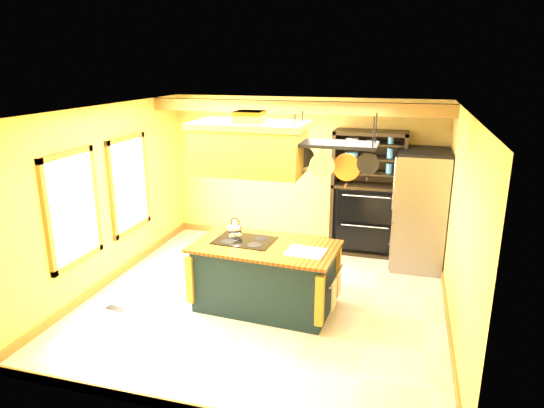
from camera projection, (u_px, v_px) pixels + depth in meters
The scene contains 15 objects.
floor at pixel (266, 299), 7.00m from camera, with size 5.00×5.00×0.00m, color beige.
ceiling at pixel (265, 110), 6.24m from camera, with size 5.00×5.00×0.00m, color white.
wall_back at pixel (304, 172), 8.93m from camera, with size 5.00×0.02×2.70m, color #E0BF52.
wall_front at pixel (186, 289), 4.31m from camera, with size 5.00×0.02×2.70m, color #E0BF52.
wall_left at pixel (106, 197), 7.27m from camera, with size 0.02×5.00×2.70m, color #E0BF52.
wall_right at pixel (460, 226), 5.97m from camera, with size 0.02×5.00×2.70m, color #E0BF52.
ceiling_beam at pixel (295, 107), 7.84m from camera, with size 5.00×0.15×0.20m, color olive.
window_near at pixel (73, 209), 6.51m from camera, with size 0.06×1.06×1.56m.
window_far at pixel (129, 184), 7.80m from camera, with size 0.06×1.06×1.56m.
kitchen_island at pixel (265, 276), 6.66m from camera, with size 2.01×1.21×1.11m.
range_hood at pixel (250, 146), 6.21m from camera, with size 1.47×0.83×0.80m.
pot_rack at pixel (335, 152), 5.93m from camera, with size 1.09×0.51×0.85m.
refrigerator at pixel (419, 212), 7.95m from camera, with size 0.83×0.98×1.91m.
hutch at pixel (367, 206), 8.54m from camera, with size 1.23×0.56×2.18m.
floor_register at pixel (115, 308), 6.72m from camera, with size 0.28×0.12×0.01m, color black.
Camera 1 is at (1.80, -6.07, 3.29)m, focal length 32.00 mm.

